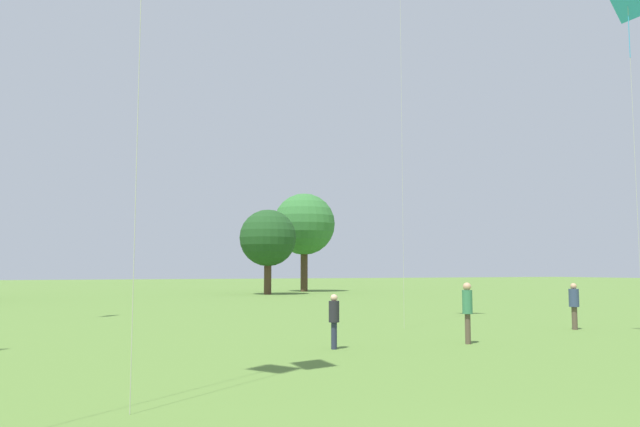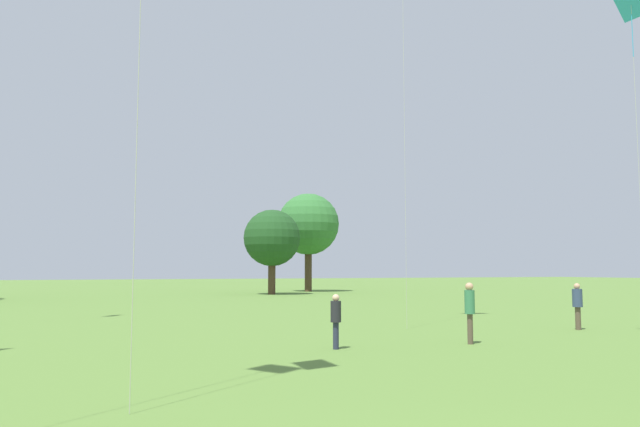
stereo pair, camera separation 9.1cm
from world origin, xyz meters
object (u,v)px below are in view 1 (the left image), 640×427
(person_standing_0, at_px, (467,306))
(kite_1, at_px, (628,18))
(distant_tree_3, at_px, (304,225))
(person_standing_3, at_px, (334,316))
(distant_tree_0, at_px, (268,238))
(person_standing_4, at_px, (574,302))

(person_standing_0, height_order, kite_1, kite_1)
(person_standing_0, distance_m, distant_tree_3, 46.35)
(person_standing_0, relative_size, person_standing_3, 1.20)
(person_standing_3, xyz_separation_m, distant_tree_0, (11.49, 37.71, 4.17))
(person_standing_3, relative_size, distant_tree_3, 0.15)
(person_standing_0, xyz_separation_m, kite_1, (5.08, -1.92, 9.10))
(person_standing_3, xyz_separation_m, kite_1, (9.26, -2.46, 9.31))
(kite_1, height_order, distant_tree_0, kite_1)
(person_standing_4, xyz_separation_m, kite_1, (-1.35, -3.93, 9.20))
(person_standing_3, distance_m, person_standing_4, 10.72)
(person_standing_4, bearing_deg, distant_tree_3, -131.04)
(person_standing_0, distance_m, person_standing_4, 6.74)
(person_standing_3, bearing_deg, distant_tree_3, 136.36)
(person_standing_3, relative_size, person_standing_4, 0.89)
(person_standing_0, relative_size, distant_tree_0, 0.24)
(kite_1, relative_size, distant_tree_0, 1.43)
(person_standing_4, relative_size, distant_tree_0, 0.22)
(person_standing_0, height_order, person_standing_3, person_standing_0)
(kite_1, distance_m, distant_tree_3, 46.78)
(person_standing_4, distance_m, kite_1, 10.10)
(person_standing_3, bearing_deg, person_standing_0, 60.97)
(kite_1, relative_size, distant_tree_3, 1.08)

